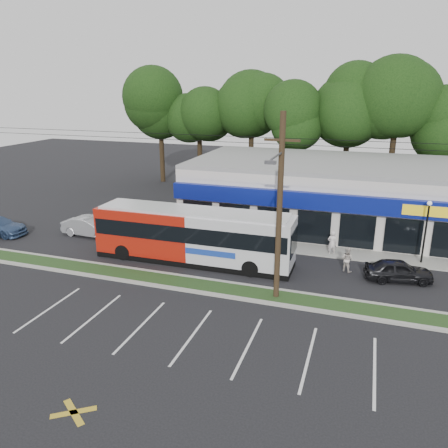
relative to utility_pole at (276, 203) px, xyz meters
name	(u,v)px	position (x,y,z in m)	size (l,w,h in m)	color
ground	(219,298)	(-2.83, -0.93, -5.41)	(120.00, 120.00, 0.00)	black
grass_strip	(224,289)	(-2.83, 0.07, -5.35)	(40.00, 1.60, 0.12)	#1D3415
curb_south	(219,295)	(-2.83, -0.78, -5.34)	(40.00, 0.25, 0.14)	#9E9E93
curb_north	(229,283)	(-2.83, 0.92, -5.34)	(40.00, 0.25, 0.14)	#9E9E93
sidewalk	(328,251)	(2.17, 8.07, -5.36)	(32.00, 2.20, 0.10)	#9E9E93
strip_mall	(345,194)	(2.67, 14.99, -2.76)	(25.00, 12.55, 5.30)	beige
utility_pole	(276,203)	(0.00, 0.00, 0.00)	(50.00, 2.77, 10.00)	black
lamp_post	(426,225)	(8.17, 7.87, -2.74)	(0.30, 0.30, 4.25)	black
tree_line	(341,114)	(1.17, 25.07, 3.00)	(46.76, 6.76, 11.83)	black
metrobus	(193,234)	(-6.14, 3.57, -3.54)	(13.22, 2.93, 3.54)	#A5190C
car_dark	(399,271)	(6.60, 4.57, -4.75)	(1.56, 3.89, 1.32)	black
car_silver	(90,227)	(-15.69, 5.75, -4.67)	(1.57, 4.50, 1.48)	#97999E
pedestrian_a	(332,243)	(2.44, 7.57, -4.54)	(0.63, 0.42, 1.74)	silver
pedestrian_b	(347,259)	(3.58, 5.07, -4.61)	(0.78, 0.61, 1.61)	beige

